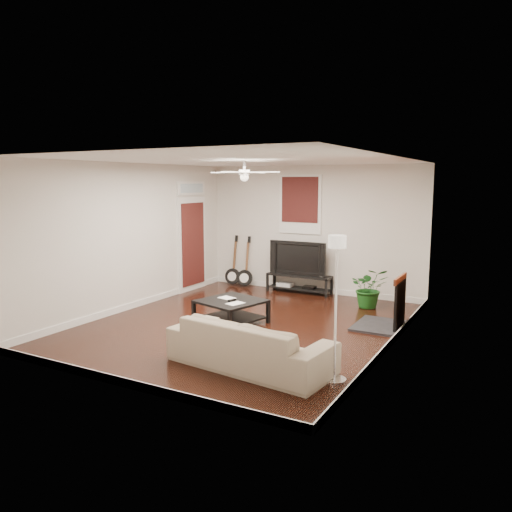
% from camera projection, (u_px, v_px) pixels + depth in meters
% --- Properties ---
extents(room, '(5.01, 6.01, 2.81)m').
position_uv_depth(room, '(245.00, 244.00, 8.45)').
color(room, black).
rests_on(room, ground).
extents(brick_accent, '(0.02, 2.20, 2.80)m').
position_uv_depth(brick_accent, '(408.00, 247.00, 8.14)').
color(brick_accent, '#974E30').
rests_on(brick_accent, floor).
extents(fireplace, '(0.80, 1.10, 0.92)m').
position_uv_depth(fireplace, '(388.00, 301.00, 8.41)').
color(fireplace, black).
rests_on(fireplace, floor).
extents(window_back, '(1.00, 0.06, 1.30)m').
position_uv_depth(window_back, '(300.00, 204.00, 11.09)').
color(window_back, '#330E0E').
rests_on(window_back, wall_back).
extents(door_left, '(0.08, 1.00, 2.50)m').
position_uv_depth(door_left, '(192.00, 235.00, 11.29)').
color(door_left, white).
rests_on(door_left, wall_left).
extents(tv_stand, '(1.46, 0.39, 0.41)m').
position_uv_depth(tv_stand, '(299.00, 284.00, 11.14)').
color(tv_stand, black).
rests_on(tv_stand, floor).
extents(tv, '(1.30, 0.17, 0.75)m').
position_uv_depth(tv, '(300.00, 258.00, 11.08)').
color(tv, black).
rests_on(tv, tv_stand).
extents(coffee_table, '(1.20, 1.20, 0.41)m').
position_uv_depth(coffee_table, '(231.00, 312.00, 8.74)').
color(coffee_table, black).
rests_on(coffee_table, floor).
extents(sofa, '(2.33, 1.13, 0.65)m').
position_uv_depth(sofa, '(250.00, 344.00, 6.64)').
color(sofa, '#C6B594').
rests_on(sofa, floor).
extents(floor_lamp, '(0.33, 0.33, 1.83)m').
position_uv_depth(floor_lamp, '(336.00, 309.00, 6.09)').
color(floor_lamp, white).
rests_on(floor_lamp, floor).
extents(potted_plant, '(0.90, 0.85, 0.79)m').
position_uv_depth(potted_plant, '(369.00, 288.00, 9.79)').
color(potted_plant, '#175119').
rests_on(potted_plant, floor).
extents(guitar_left, '(0.41, 0.31, 1.20)m').
position_uv_depth(guitar_left, '(232.00, 260.00, 11.87)').
color(guitar_left, black).
rests_on(guitar_left, floor).
extents(guitar_right, '(0.43, 0.35, 1.20)m').
position_uv_depth(guitar_right, '(245.00, 262.00, 11.68)').
color(guitar_right, black).
rests_on(guitar_right, floor).
extents(ceiling_fan, '(1.24, 1.24, 0.32)m').
position_uv_depth(ceiling_fan, '(244.00, 172.00, 8.28)').
color(ceiling_fan, white).
rests_on(ceiling_fan, ceiling).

